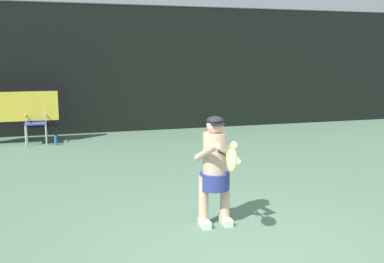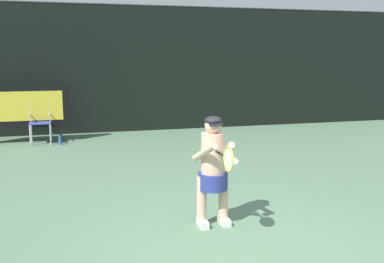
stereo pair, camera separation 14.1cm
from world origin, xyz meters
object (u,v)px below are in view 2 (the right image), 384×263
at_px(scoreboard, 26,106).
at_px(tennis_player, 213,167).
at_px(tennis_racket, 228,158).
at_px(water_bottle, 60,140).
at_px(umpire_chair, 40,119).

bearing_deg(scoreboard, tennis_player, -66.84).
bearing_deg(tennis_racket, scoreboard, 116.48).
relative_size(water_bottle, tennis_player, 0.18).
bearing_deg(umpire_chair, tennis_player, -68.71).
xyz_separation_m(water_bottle, tennis_player, (2.04, -6.12, 0.66)).
distance_m(umpire_chair, tennis_racket, 7.43).
bearing_deg(tennis_racket, water_bottle, 111.94).
bearing_deg(tennis_racket, tennis_player, 94.31).
bearing_deg(tennis_racket, umpire_chair, 114.67).
bearing_deg(tennis_player, water_bottle, 108.45).
bearing_deg(water_bottle, umpire_chair, 146.68).
xyz_separation_m(water_bottle, tennis_racket, (2.03, -6.69, 0.90)).
relative_size(umpire_chair, tennis_racket, 1.79).
bearing_deg(tennis_player, tennis_racket, -90.71).
distance_m(tennis_player, tennis_racket, 0.62).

